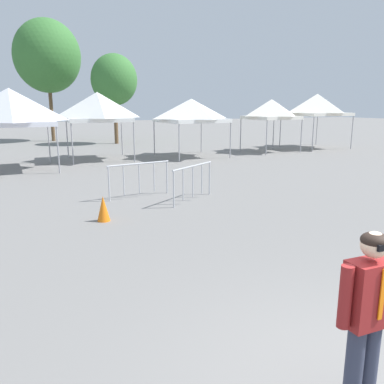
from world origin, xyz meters
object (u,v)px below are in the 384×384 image
Objects in this scene: canopy_tent_far_right at (191,111)px; canopy_tent_right_of_center at (317,105)px; tree_behind_tents_center at (114,80)px; person_foreground at (367,313)px; canopy_tent_behind_right at (271,109)px; crowd_barrier_near_person at (139,173)px; tree_behind_tents_right at (47,56)px; traffic_cone_lot_center at (103,209)px; crowd_barrier_by_lift at (193,176)px; canopy_tent_far_left at (98,107)px; canopy_tent_center at (10,107)px.

canopy_tent_right_of_center is at bearing 4.50° from canopy_tent_far_right.
person_foreground is at bearing -99.54° from tree_behind_tents_center.
crowd_barrier_near_person is (-11.01, -8.41, -1.81)m from canopy_tent_behind_right.
tree_behind_tents_right reaches higher than canopy_tent_right_of_center.
canopy_tent_behind_right is 4.96× the size of traffic_cone_lot_center.
canopy_tent_far_right reaches higher than crowd_barrier_by_lift.
crowd_barrier_by_lift is (-2.37, -18.57, -3.83)m from tree_behind_tents_center.
canopy_tent_right_of_center reaches higher than canopy_tent_far_right.
person_foreground is 2.79× the size of traffic_cone_lot_center.
canopy_tent_right_of_center is at bearing 7.51° from canopy_tent_behind_right.
canopy_tent_far_right is 5.45m from canopy_tent_behind_right.
canopy_tent_behind_right is 21.40m from person_foreground.
canopy_tent_far_left is 9.40m from crowd_barrier_near_person.
crowd_barrier_by_lift is at bearing -60.45° from canopy_tent_center.
canopy_tent_right_of_center reaches higher than person_foreground.
tree_behind_tents_center reaches higher than crowd_barrier_by_lift.
canopy_tent_far_right is at bearing -66.42° from tree_behind_tents_right.
crowd_barrier_near_person is (-15.03, -8.94, -2.08)m from canopy_tent_right_of_center.
tree_behind_tents_center is 18.22m from crowd_barrier_near_person.
canopy_tent_center is 1.02× the size of canopy_tent_far_left.
tree_behind_tents_right is at bearing 78.14° from canopy_tent_center.
canopy_tent_behind_right is 1.76× the size of crowd_barrier_by_lift.
tree_behind_tents_right is (-5.92, 13.57, 3.95)m from canopy_tent_far_right.
tree_behind_tents_center reaches higher than canopy_tent_right_of_center.
canopy_tent_center is 14.48m from canopy_tent_behind_right.
canopy_tent_far_right reaches higher than person_foreground.
canopy_tent_center reaches higher than traffic_cone_lot_center.
person_foreground is at bearing -130.90° from canopy_tent_right_of_center.
canopy_tent_far_right is at bearing -175.50° from canopy_tent_right_of_center.
canopy_tent_behind_right is at bearing 4.79° from canopy_tent_center.
canopy_tent_behind_right is at bearing -4.19° from canopy_tent_far_left.
canopy_tent_behind_right is 13.97m from crowd_barrier_near_person.
person_foreground is (-1.53, -18.52, -1.69)m from canopy_tent_far_left.
canopy_tent_behind_right reaches higher than canopy_tent_far_right.
tree_behind_tents_center is at bearing 82.74° from crowd_barrier_by_lift.
tree_behind_tents_center reaches higher than traffic_cone_lot_center.
crowd_barrier_near_person is 2.71m from traffic_cone_lot_center.
canopy_tent_right_of_center is at bearing 33.69° from traffic_cone_lot_center.
canopy_tent_center is 0.38× the size of tree_behind_tents_right.
tree_behind_tents_center reaches higher than canopy_tent_far_right.
canopy_tent_behind_right reaches higher than person_foreground.
canopy_tent_behind_right is at bearing -172.49° from canopy_tent_right_of_center.
canopy_tent_far_right is at bearing 55.84° from crowd_barrier_near_person.
tree_behind_tents_right is (-11.37, 13.35, 3.92)m from canopy_tent_behind_right.
canopy_tent_right_of_center is at bearing -0.90° from canopy_tent_far_left.
tree_behind_tents_right reaches higher than canopy_tent_center.
tree_behind_tents_right is at bearing 130.42° from canopy_tent_behind_right.
tree_behind_tents_right is at bearing 113.58° from canopy_tent_far_right.
tree_behind_tents_right reaches higher than person_foreground.
tree_behind_tents_center is (-1.88, 9.23, 2.06)m from canopy_tent_far_right.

